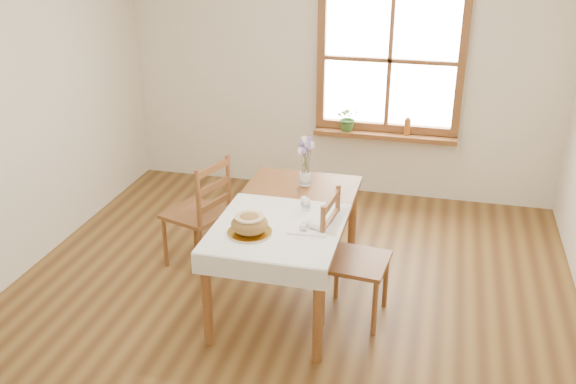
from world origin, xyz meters
name	(u,v)px	position (x,y,z in m)	size (l,w,h in m)	color
ground	(278,316)	(0.00, 0.00, 0.00)	(5.00, 5.00, 0.00)	brown
room_walls	(277,97)	(0.00, 0.00, 1.71)	(4.60, 5.10, 2.65)	white
window	(390,60)	(0.50, 2.47, 1.45)	(1.46, 0.08, 1.46)	brown
window_sill	(385,135)	(0.50, 2.40, 0.69)	(1.46, 0.20, 0.05)	brown
dining_table	(288,220)	(0.00, 0.30, 0.66)	(0.90, 1.60, 0.75)	brown
table_linen	(278,227)	(0.00, 0.00, 0.76)	(0.91, 0.99, 0.01)	white
chair_left	(196,212)	(-0.88, 0.61, 0.49)	(0.46, 0.48, 0.98)	brown
chair_right	(356,260)	(0.55, 0.15, 0.48)	(0.45, 0.47, 0.97)	brown
bread_plate	(250,232)	(-0.16, -0.15, 0.77)	(0.30, 0.30, 0.02)	white
bread_loaf	(249,222)	(-0.16, -0.15, 0.85)	(0.26, 0.26, 0.14)	#AB803C
egg_napkin	(309,228)	(0.22, 0.02, 0.77)	(0.27, 0.23, 0.01)	white
eggs	(309,224)	(0.22, 0.02, 0.80)	(0.21, 0.19, 0.05)	white
salt_shaker	(304,202)	(0.11, 0.35, 0.81)	(0.05, 0.05, 0.09)	white
pepper_shaker	(307,204)	(0.14, 0.31, 0.81)	(0.05, 0.05, 0.10)	white
flower_vase	(305,180)	(0.02, 0.78, 0.80)	(0.09, 0.09, 0.10)	white
lavender_bouquet	(306,156)	(0.02, 0.78, 1.01)	(0.17, 0.17, 0.31)	#7B60AA
potted_plant	(348,121)	(0.12, 2.40, 0.82)	(0.24, 0.27, 0.21)	#3B6B2B
amber_bottle	(407,126)	(0.72, 2.40, 0.81)	(0.07, 0.07, 0.19)	#B06020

